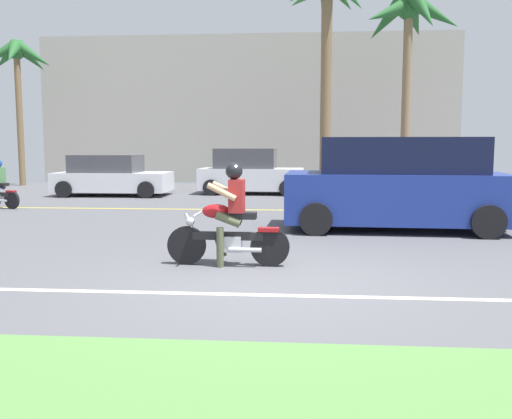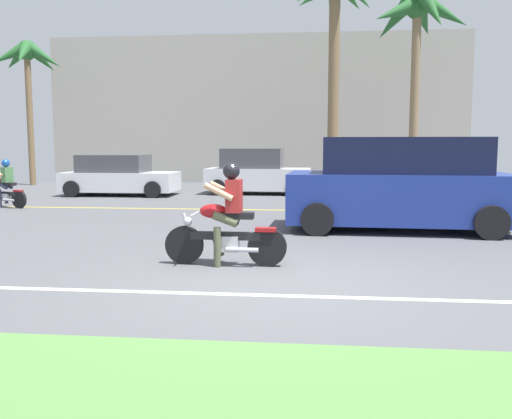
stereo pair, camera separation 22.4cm
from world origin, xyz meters
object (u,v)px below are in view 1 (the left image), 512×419
(parked_car_0, at_px, (111,176))
(palm_tree_0, at_px, (17,63))
(motorcyclist, at_px, (229,222))
(palm_tree_2, at_px, (327,10))
(palm_tree_1, at_px, (409,24))
(suv_nearby, at_px, (397,185))
(parked_car_1, at_px, (250,173))

(parked_car_0, xyz_separation_m, palm_tree_0, (-5.56, 4.46, 4.57))
(motorcyclist, xyz_separation_m, palm_tree_2, (1.95, 13.80, 6.19))
(motorcyclist, height_order, palm_tree_1, palm_tree_1)
(parked_car_0, height_order, palm_tree_0, palm_tree_0)
(palm_tree_0, height_order, palm_tree_2, palm_tree_2)
(motorcyclist, bearing_deg, palm_tree_0, 125.88)
(suv_nearby, bearing_deg, motorcyclist, -128.81)
(suv_nearby, height_order, palm_tree_2, palm_tree_2)
(palm_tree_0, distance_m, palm_tree_1, 16.26)
(motorcyclist, relative_size, parked_car_1, 0.48)
(suv_nearby, height_order, parked_car_0, suv_nearby)
(suv_nearby, xyz_separation_m, parked_car_1, (-3.79, 8.21, -0.17))
(palm_tree_0, bearing_deg, motorcyclist, -54.12)
(motorcyclist, relative_size, palm_tree_2, 0.21)
(parked_car_1, relative_size, palm_tree_2, 0.45)
(parked_car_0, bearing_deg, palm_tree_2, 21.23)
(parked_car_1, relative_size, palm_tree_0, 0.60)
(palm_tree_2, bearing_deg, palm_tree_0, 173.24)
(parked_car_0, bearing_deg, motorcyclist, -63.03)
(motorcyclist, xyz_separation_m, parked_car_1, (-0.80, 11.93, 0.12))
(motorcyclist, distance_m, parked_car_0, 12.22)
(suv_nearby, relative_size, parked_car_1, 1.25)
(motorcyclist, distance_m, palm_tree_1, 16.18)
(motorcyclist, xyz_separation_m, suv_nearby, (2.99, 3.72, 0.29))
(motorcyclist, relative_size, palm_tree_1, 0.23)
(parked_car_0, bearing_deg, suv_nearby, -40.02)
(suv_nearby, distance_m, palm_tree_1, 12.04)
(palm_tree_0, relative_size, palm_tree_1, 0.81)
(palm_tree_1, bearing_deg, motorcyclist, -109.61)
(suv_nearby, relative_size, palm_tree_1, 0.61)
(suv_nearby, bearing_deg, palm_tree_0, 140.49)
(parked_car_1, bearing_deg, motorcyclist, -86.17)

